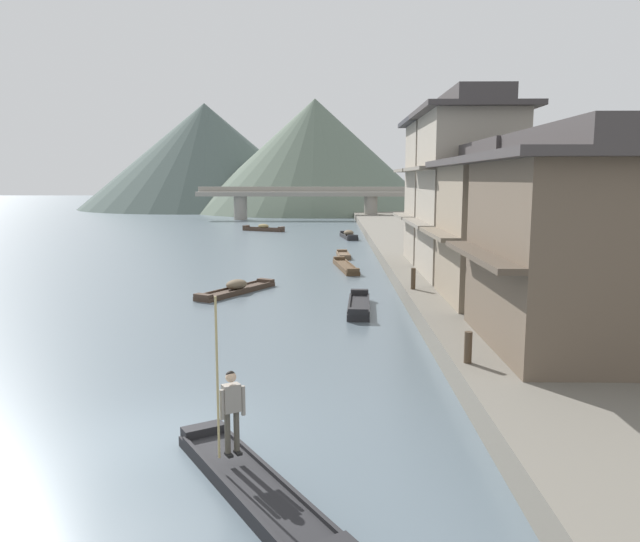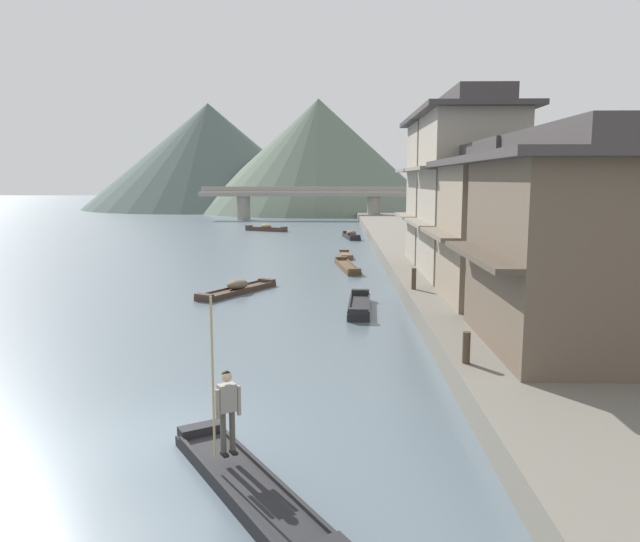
# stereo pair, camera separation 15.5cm
# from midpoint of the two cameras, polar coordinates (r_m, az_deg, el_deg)

# --- Properties ---
(ground_plane) EXTENTS (400.00, 400.00, 0.00)m
(ground_plane) POSITION_cam_midpoint_polar(r_m,az_deg,el_deg) (14.13, -14.07, -14.56)
(ground_plane) COLOR slate
(riverbank_right) EXTENTS (18.00, 110.00, 0.76)m
(riverbank_right) POSITION_cam_midpoint_polar(r_m,az_deg,el_deg) (44.49, 17.24, 1.49)
(riverbank_right) COLOR #6B665B
(riverbank_right) RESTS_ON ground
(boat_foreground_poled) EXTENTS (3.59, 4.97, 0.39)m
(boat_foreground_poled) POSITION_cam_midpoint_polar(r_m,az_deg,el_deg) (11.52, -6.21, -19.19)
(boat_foreground_poled) COLOR #232326
(boat_foreground_poled) RESTS_ON ground
(boatman_person) EXTENTS (0.47, 0.43, 3.04)m
(boatman_person) POSITION_cam_midpoint_polar(r_m,az_deg,el_deg) (11.76, -8.24, -11.87)
(boatman_person) COLOR black
(boatman_person) RESTS_ON boat_foreground_poled
(boat_moored_nearest) EXTENTS (4.69, 2.96, 0.76)m
(boat_moored_nearest) POSITION_cam_midpoint_polar(r_m,az_deg,el_deg) (66.56, -4.90, 3.92)
(boat_moored_nearest) COLOR #423328
(boat_moored_nearest) RESTS_ON ground
(boat_moored_second) EXTENTS (1.66, 4.85, 0.78)m
(boat_moored_second) POSITION_cam_midpoint_polar(r_m,az_deg,el_deg) (58.04, 2.96, 3.29)
(boat_moored_second) COLOR #232326
(boat_moored_second) RESTS_ON ground
(boat_moored_third) EXTENTS (1.01, 3.71, 0.34)m
(boat_moored_third) POSITION_cam_midpoint_polar(r_m,az_deg,el_deg) (44.04, 2.45, 1.46)
(boat_moored_third) COLOR brown
(boat_moored_third) RESTS_ON ground
(boat_moored_far) EXTENTS (3.36, 5.07, 0.66)m
(boat_moored_far) POSITION_cam_midpoint_polar(r_m,az_deg,el_deg) (30.30, -7.44, -1.61)
(boat_moored_far) COLOR #423328
(boat_moored_far) RESTS_ON ground
(boat_midriver_drifting) EXTENTS (1.14, 4.57, 0.52)m
(boat_midriver_drifting) POSITION_cam_midpoint_polar(r_m,az_deg,el_deg) (26.15, 3.81, -3.25)
(boat_midriver_drifting) COLOR #232326
(boat_midriver_drifting) RESTS_ON ground
(boat_midriver_upstream) EXTENTS (1.57, 5.82, 0.43)m
(boat_midriver_upstream) POSITION_cam_midpoint_polar(r_m,az_deg,el_deg) (38.08, 2.63, 0.39)
(boat_midriver_upstream) COLOR brown
(boat_midriver_upstream) RESTS_ON ground
(house_waterfront_nearest) EXTENTS (6.65, 7.43, 6.14)m
(house_waterfront_nearest) POSITION_cam_midpoint_polar(r_m,az_deg,el_deg) (18.79, 23.84, 2.51)
(house_waterfront_nearest) COLOR brown
(house_waterfront_nearest) RESTS_ON riverbank_right
(house_waterfront_second) EXTENTS (5.97, 6.16, 6.14)m
(house_waterfront_second) POSITION_cam_midpoint_polar(r_m,az_deg,el_deg) (25.11, 17.25, 4.19)
(house_waterfront_second) COLOR gray
(house_waterfront_second) RESTS_ON riverbank_right
(house_waterfront_tall) EXTENTS (5.26, 6.94, 8.74)m
(house_waterfront_tall) POSITION_cam_midpoint_polar(r_m,az_deg,el_deg) (30.93, 13.61, 7.46)
(house_waterfront_tall) COLOR gray
(house_waterfront_tall) RESTS_ON riverbank_right
(house_waterfront_narrow) EXTENTS (5.70, 5.52, 8.74)m
(house_waterfront_narrow) POSITION_cam_midpoint_polar(r_m,az_deg,el_deg) (36.73, 12.03, 7.65)
(house_waterfront_narrow) COLOR gray
(house_waterfront_narrow) RESTS_ON riverbank_right
(mooring_post_dock_near) EXTENTS (0.20, 0.20, 0.82)m
(mooring_post_dock_near) POSITION_cam_midpoint_polar(r_m,az_deg,el_deg) (16.52, 13.57, -6.86)
(mooring_post_dock_near) COLOR #473828
(mooring_post_dock_near) RESTS_ON riverbank_right
(mooring_post_dock_mid) EXTENTS (0.20, 0.20, 0.92)m
(mooring_post_dock_mid) POSITION_cam_midpoint_polar(r_m,az_deg,el_deg) (27.01, 8.78, -0.71)
(mooring_post_dock_mid) COLOR #473828
(mooring_post_dock_mid) RESTS_ON riverbank_right
(stone_bridge) EXTENTS (29.69, 2.40, 4.48)m
(stone_bridge) POSITION_cam_midpoint_polar(r_m,az_deg,el_deg) (85.06, -1.01, 6.75)
(stone_bridge) COLOR gray
(stone_bridge) RESTS_ON ground
(hill_far_west) EXTENTS (47.26, 47.26, 19.75)m
(hill_far_west) POSITION_cam_midpoint_polar(r_m,az_deg,el_deg) (122.65, -10.13, 10.36)
(hill_far_west) COLOR #4C5B56
(hill_far_west) RESTS_ON ground
(hill_far_centre) EXTENTS (49.44, 49.44, 14.91)m
(hill_far_centre) POSITION_cam_midpoint_polar(r_m,az_deg,el_deg) (138.82, 0.15, 9.25)
(hill_far_centre) COLOR #4C5B56
(hill_far_centre) RESTS_ON ground
(hill_far_east) EXTENTS (42.45, 42.45, 19.08)m
(hill_far_east) POSITION_cam_midpoint_polar(r_m,az_deg,el_deg) (108.46, -0.11, 10.58)
(hill_far_east) COLOR #5B6B5B
(hill_far_east) RESTS_ON ground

